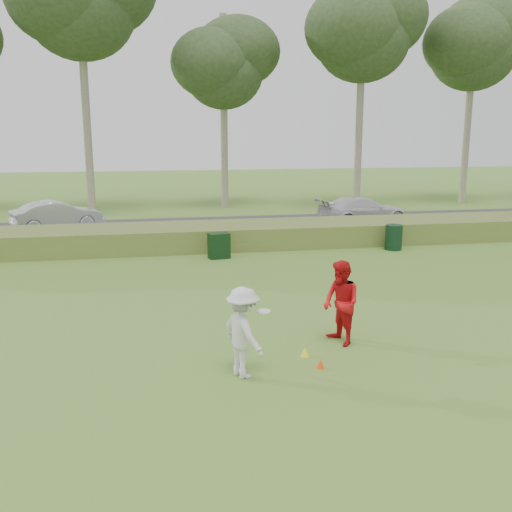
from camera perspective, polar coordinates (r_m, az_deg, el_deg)
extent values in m
plane|color=#477326|center=(12.42, 3.59, -9.77)|extent=(120.00, 120.00, 0.00)
cube|color=#566B2A|center=(23.69, -3.71, 2.05)|extent=(80.00, 3.00, 0.90)
cube|color=#2D2D2D|center=(28.66, -4.99, 2.97)|extent=(80.00, 6.00, 0.06)
cylinder|color=gray|center=(34.40, -16.83, 16.97)|extent=(0.44, 0.44, 15.50)
cylinder|color=gray|center=(35.99, -3.22, 14.04)|extent=(0.44, 0.44, 11.50)
ellipsoid|color=#2B4120|center=(36.19, -3.28, 18.59)|extent=(6.24, 6.24, 5.28)
cylinder|color=gray|center=(36.11, 10.40, 15.84)|extent=(0.44, 0.44, 14.00)
ellipsoid|color=#2B4120|center=(36.50, 10.63, 21.33)|extent=(7.28, 7.28, 6.16)
cylinder|color=gray|center=(40.78, 20.58, 14.51)|extent=(0.44, 0.44, 13.50)
ellipsoid|color=#2B4120|center=(41.09, 20.95, 19.20)|extent=(7.02, 7.02, 5.94)
imported|color=silver|center=(11.06, -1.28, -7.64)|extent=(1.06, 1.32, 1.79)
cylinder|color=white|center=(11.00, 0.77, -5.56)|extent=(0.27, 0.27, 0.03)
imported|color=red|center=(12.83, 8.51, -4.68)|extent=(0.92, 1.07, 1.90)
cone|color=#EA480C|center=(11.75, 6.46, -10.65)|extent=(0.17, 0.17, 0.19)
cone|color=yellow|center=(12.30, 4.93, -9.52)|extent=(0.19, 0.19, 0.20)
cube|color=black|center=(21.43, -3.72, 1.03)|extent=(0.84, 0.62, 0.96)
cylinder|color=black|center=(23.60, 13.60, 1.83)|extent=(0.82, 0.82, 1.02)
imported|color=silver|center=(28.96, -19.26, 3.87)|extent=(4.43, 2.98, 1.38)
imported|color=silver|center=(29.56, 10.62, 4.50)|extent=(4.98, 2.68, 1.37)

